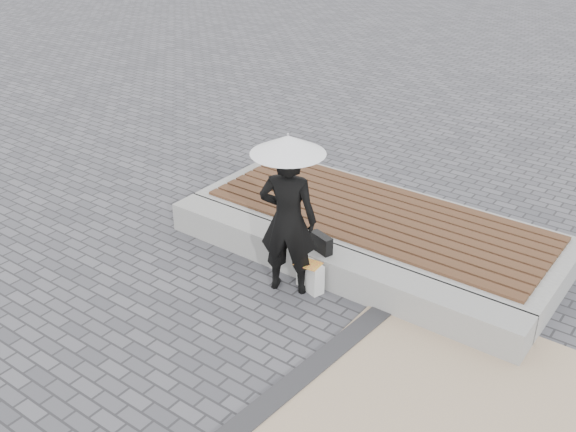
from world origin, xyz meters
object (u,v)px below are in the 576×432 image
at_px(woman, 288,220).
at_px(parasol, 288,145).
at_px(handbag, 321,243).
at_px(seating_ledge, 329,266).
at_px(canvas_tote, 310,276).

xyz_separation_m(woman, parasol, (0.00, 0.00, 0.95)).
distance_m(woman, handbag, 0.63).
distance_m(seating_ledge, parasol, 1.78).
height_order(seating_ledge, parasol, parasol).
height_order(parasol, canvas_tote, parasol).
height_order(seating_ledge, woman, woman).
xyz_separation_m(parasol, canvas_tote, (0.23, 0.14, -1.70)).
relative_size(woman, handbag, 5.86).
bearing_deg(handbag, seating_ledge, 39.90).
bearing_deg(woman, parasol, 180.00).
bearing_deg(canvas_tote, handbag, 113.26).
bearing_deg(parasol, handbag, 63.67).
bearing_deg(parasol, seating_ledge, 55.95).
xyz_separation_m(parasol, handbag, (0.20, 0.41, -1.38)).
bearing_deg(seating_ledge, handbag, -157.78).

